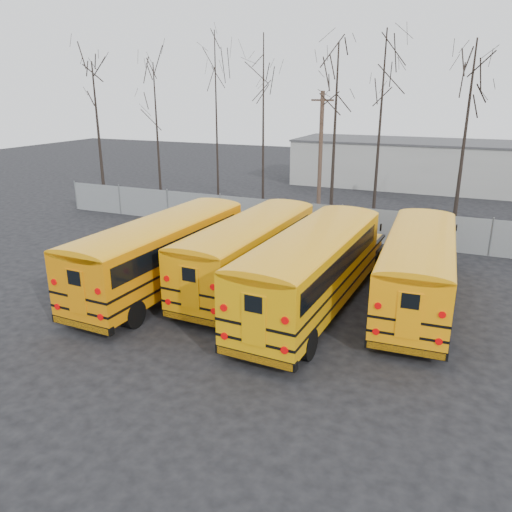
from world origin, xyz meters
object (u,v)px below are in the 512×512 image
at_px(bus_b, 251,246).
at_px(bus_a, 165,247).
at_px(bus_d, 419,262).
at_px(utility_pole_left, 320,158).
at_px(bus_c, 314,263).

bearing_deg(bus_b, bus_a, -148.71).
relative_size(bus_d, utility_pole_left, 1.35).
relative_size(bus_a, bus_d, 1.04).
height_order(bus_c, bus_d, bus_c).
relative_size(bus_a, bus_c, 0.98).
bearing_deg(utility_pole_left, bus_a, -93.51).
bearing_deg(bus_a, bus_c, 6.03).
relative_size(bus_b, utility_pole_left, 1.35).
bearing_deg(bus_c, bus_a, -173.56).
height_order(bus_a, utility_pole_left, utility_pole_left).
distance_m(bus_d, utility_pole_left, 13.88).
relative_size(bus_c, utility_pole_left, 1.44).
xyz_separation_m(bus_b, bus_c, (3.32, -1.40, 0.11)).
bearing_deg(bus_a, bus_d, 16.03).
bearing_deg(bus_d, bus_b, -177.45).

